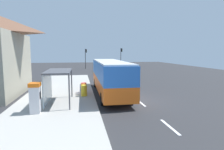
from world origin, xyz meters
TOP-DOWN VIEW (x-y plane):
  - ground_plane at (0.00, 14.00)m, footprint 56.00×92.00m
  - sidewalk_platform at (-6.40, 2.00)m, footprint 6.20×30.00m
  - lane_stripe_seg_0 at (0.25, -6.00)m, footprint 0.16×2.20m
  - lane_stripe_seg_1 at (0.25, -1.00)m, footprint 0.16×2.20m
  - lane_stripe_seg_2 at (0.25, 4.00)m, footprint 0.16×2.20m
  - lane_stripe_seg_3 at (0.25, 9.00)m, footprint 0.16×2.20m
  - lane_stripe_seg_4 at (0.25, 14.00)m, footprint 0.16×2.20m
  - lane_stripe_seg_5 at (0.25, 19.00)m, footprint 0.16×2.20m
  - lane_stripe_seg_6 at (0.25, 24.00)m, footprint 0.16×2.20m
  - lane_stripe_seg_7 at (0.25, 29.00)m, footprint 0.16×2.20m
  - bus at (-1.71, 2.49)m, footprint 2.62×11.03m
  - white_van at (2.20, 22.62)m, footprint 2.22×5.28m
  - sedan_near at (2.30, 30.63)m, footprint 1.89×4.42m
  - ticket_machine at (-7.36, -2.78)m, footprint 0.66×0.76m
  - recycling_bin_yellow at (-4.20, 1.40)m, footprint 0.52×0.52m
  - recycling_bin_orange at (-4.20, 2.10)m, footprint 0.52×0.52m
  - recycling_bin_red at (-4.20, 2.80)m, footprint 0.52×0.52m
  - traffic_light_near_side at (5.50, 30.32)m, footprint 0.49×0.28m
  - traffic_light_far_side at (-3.10, 31.12)m, footprint 0.49×0.28m
  - bus_shelter at (-6.41, -0.61)m, footprint 1.80×4.00m

SIDE VIEW (x-z plane):
  - ground_plane at x=0.00m, z-range -0.04..0.00m
  - lane_stripe_seg_0 at x=0.25m, z-range 0.00..0.01m
  - lane_stripe_seg_1 at x=0.25m, z-range 0.00..0.01m
  - lane_stripe_seg_2 at x=0.25m, z-range 0.00..0.01m
  - lane_stripe_seg_3 at x=0.25m, z-range 0.00..0.01m
  - lane_stripe_seg_4 at x=0.25m, z-range 0.00..0.01m
  - lane_stripe_seg_5 at x=0.25m, z-range 0.00..0.01m
  - lane_stripe_seg_6 at x=0.25m, z-range 0.00..0.01m
  - lane_stripe_seg_7 at x=0.25m, z-range 0.00..0.01m
  - sidewalk_platform at x=-6.40m, z-range 0.00..0.18m
  - recycling_bin_yellow at x=-4.20m, z-range 0.18..1.13m
  - recycling_bin_orange at x=-4.20m, z-range 0.18..1.13m
  - recycling_bin_red at x=-4.20m, z-range 0.18..1.13m
  - sedan_near at x=2.30m, z-range 0.03..1.55m
  - ticket_machine at x=-7.36m, z-range 0.20..2.14m
  - white_van at x=2.20m, z-range 0.19..2.49m
  - bus at x=-1.71m, z-range 0.24..3.45m
  - bus_shelter at x=-6.41m, z-range 0.85..3.35m
  - traffic_light_far_side at x=-3.10m, z-range 0.81..5.65m
  - traffic_light_near_side at x=5.50m, z-range 0.83..5.86m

